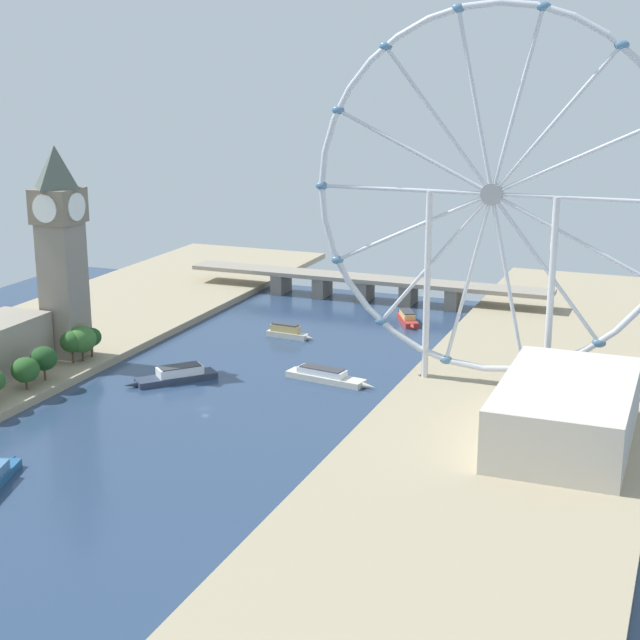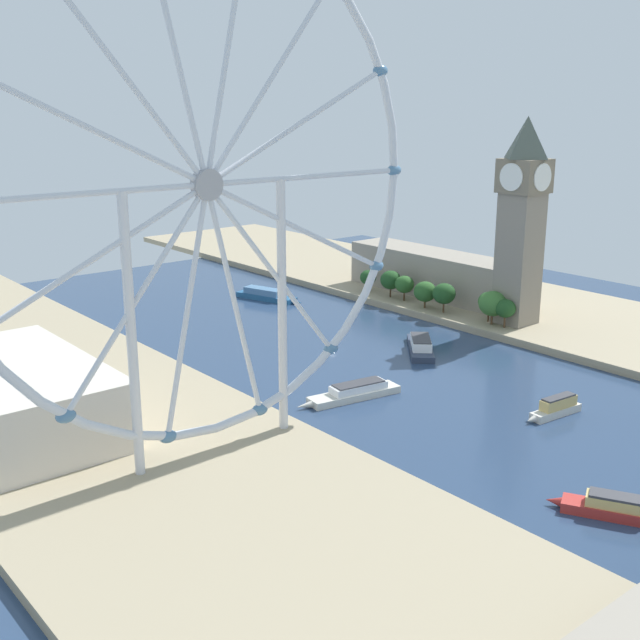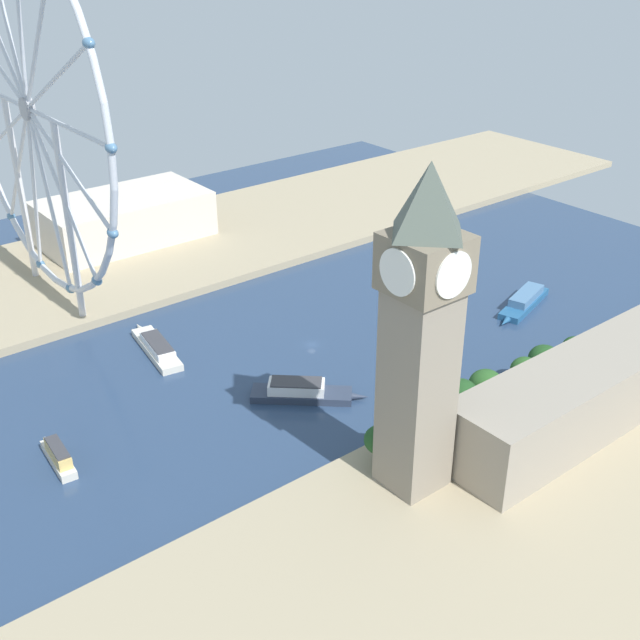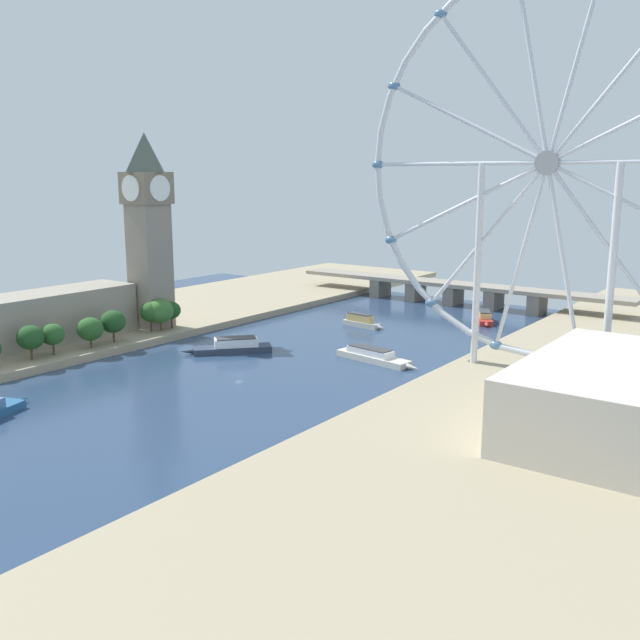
{
  "view_description": "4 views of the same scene",
  "coord_description": "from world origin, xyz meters",
  "px_view_note": "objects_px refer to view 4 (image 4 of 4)",
  "views": [
    {
      "loc": [
        152.8,
        -279.47,
        115.9
      ],
      "look_at": [
        12.47,
        76.41,
        13.8
      ],
      "focal_mm": 54.93,
      "sensor_mm": 36.0,
      "label": 1
    },
    {
      "loc": [
        185.2,
        216.43,
        90.69
      ],
      "look_at": [
        18.12,
        14.51,
        17.78
      ],
      "focal_mm": 44.44,
      "sensor_mm": 36.0,
      "label": 2
    },
    {
      "loc": [
        -185.63,
        145.23,
        131.25
      ],
      "look_at": [
        -18.64,
        11.42,
        20.55
      ],
      "focal_mm": 45.09,
      "sensor_mm": 36.0,
      "label": 3
    },
    {
      "loc": [
        161.27,
        -173.77,
        67.32
      ],
      "look_at": [
        20.73,
        19.39,
        18.65
      ],
      "focal_mm": 39.8,
      "sensor_mm": 36.0,
      "label": 4
    }
  ],
  "objects_px": {
    "tour_boat_3": "(373,356)",
    "tour_boat_4": "(485,318)",
    "parliament_block": "(21,321)",
    "ferris_wheel": "(548,165)",
    "riverside_hall": "(610,398)",
    "river_bridge": "(454,289)",
    "clock_tower": "(148,228)",
    "tour_boat_2": "(233,346)",
    "tour_boat_0": "(362,321)"
  },
  "relations": [
    {
      "from": "parliament_block",
      "to": "tour_boat_4",
      "type": "height_order",
      "value": "parliament_block"
    },
    {
      "from": "clock_tower",
      "to": "ferris_wheel",
      "type": "relative_size",
      "value": 0.62
    },
    {
      "from": "tour_boat_4",
      "to": "parliament_block",
      "type": "bearing_deg",
      "value": -64.15
    },
    {
      "from": "tour_boat_2",
      "to": "parliament_block",
      "type": "bearing_deg",
      "value": -9.16
    },
    {
      "from": "riverside_hall",
      "to": "tour_boat_2",
      "type": "bearing_deg",
      "value": 174.0
    },
    {
      "from": "river_bridge",
      "to": "tour_boat_4",
      "type": "height_order",
      "value": "river_bridge"
    },
    {
      "from": "riverside_hall",
      "to": "river_bridge",
      "type": "relative_size",
      "value": 0.37
    },
    {
      "from": "clock_tower",
      "to": "tour_boat_0",
      "type": "xyz_separation_m",
      "value": [
        66.08,
        64.9,
        -43.29
      ]
    },
    {
      "from": "riverside_hall",
      "to": "tour_boat_2",
      "type": "height_order",
      "value": "riverside_hall"
    },
    {
      "from": "ferris_wheel",
      "to": "tour_boat_2",
      "type": "bearing_deg",
      "value": -164.48
    },
    {
      "from": "river_bridge",
      "to": "tour_boat_0",
      "type": "bearing_deg",
      "value": -96.51
    },
    {
      "from": "clock_tower",
      "to": "ferris_wheel",
      "type": "distance_m",
      "value": 163.76
    },
    {
      "from": "clock_tower",
      "to": "tour_boat_4",
      "type": "xyz_separation_m",
      "value": [
        107.29,
        107.24,
        -43.61
      ]
    },
    {
      "from": "tour_boat_4",
      "to": "tour_boat_3",
      "type": "bearing_deg",
      "value": -30.72
    },
    {
      "from": "clock_tower",
      "to": "tour_boat_2",
      "type": "distance_m",
      "value": 67.14
    },
    {
      "from": "parliament_block",
      "to": "tour_boat_2",
      "type": "height_order",
      "value": "parliament_block"
    },
    {
      "from": "riverside_hall",
      "to": "tour_boat_4",
      "type": "bearing_deg",
      "value": 124.58
    },
    {
      "from": "parliament_block",
      "to": "tour_boat_3",
      "type": "height_order",
      "value": "parliament_block"
    },
    {
      "from": "parliament_block",
      "to": "river_bridge",
      "type": "height_order",
      "value": "parliament_block"
    },
    {
      "from": "ferris_wheel",
      "to": "tour_boat_2",
      "type": "height_order",
      "value": "ferris_wheel"
    },
    {
      "from": "parliament_block",
      "to": "ferris_wheel",
      "type": "relative_size",
      "value": 0.7
    },
    {
      "from": "clock_tower",
      "to": "tour_boat_4",
      "type": "bearing_deg",
      "value": 44.99
    },
    {
      "from": "ferris_wheel",
      "to": "riverside_hall",
      "type": "xyz_separation_m",
      "value": [
        34.87,
        -45.31,
        -58.22
      ]
    },
    {
      "from": "ferris_wheel",
      "to": "riverside_hall",
      "type": "bearing_deg",
      "value": -52.42
    },
    {
      "from": "clock_tower",
      "to": "tour_boat_2",
      "type": "relative_size",
      "value": 2.77
    },
    {
      "from": "parliament_block",
      "to": "riverside_hall",
      "type": "height_order",
      "value": "parliament_block"
    },
    {
      "from": "river_bridge",
      "to": "clock_tower",
      "type": "bearing_deg",
      "value": -117.89
    },
    {
      "from": "tour_boat_3",
      "to": "tour_boat_4",
      "type": "height_order",
      "value": "tour_boat_4"
    },
    {
      "from": "clock_tower",
      "to": "ferris_wheel",
      "type": "height_order",
      "value": "ferris_wheel"
    },
    {
      "from": "tour_boat_4",
      "to": "tour_boat_0",
      "type": "bearing_deg",
      "value": -72.06
    },
    {
      "from": "river_bridge",
      "to": "tour_boat_2",
      "type": "xyz_separation_m",
      "value": [
        -23.83,
        -145.68,
        -6.12
      ]
    },
    {
      "from": "river_bridge",
      "to": "tour_boat_0",
      "type": "distance_m",
      "value": 77.15
    },
    {
      "from": "ferris_wheel",
      "to": "river_bridge",
      "type": "xyz_separation_m",
      "value": [
        -84.97,
        115.48,
        -62.27
      ]
    },
    {
      "from": "tour_boat_0",
      "to": "tour_boat_3",
      "type": "distance_m",
      "value": 61.07
    },
    {
      "from": "tour_boat_2",
      "to": "tour_boat_4",
      "type": "relative_size",
      "value": 1.25
    },
    {
      "from": "riverside_hall",
      "to": "tour_boat_3",
      "type": "xyz_separation_m",
      "value": [
        -91.94,
        35.48,
        -10.46
      ]
    },
    {
      "from": "riverside_hall",
      "to": "river_bridge",
      "type": "distance_m",
      "value": 200.57
    },
    {
      "from": "clock_tower",
      "to": "tour_boat_4",
      "type": "distance_m",
      "value": 157.84
    },
    {
      "from": "river_bridge",
      "to": "tour_boat_4",
      "type": "distance_m",
      "value": 47.49
    },
    {
      "from": "tour_boat_3",
      "to": "parliament_block",
      "type": "bearing_deg",
      "value": -139.31
    },
    {
      "from": "parliament_block",
      "to": "tour_boat_3",
      "type": "bearing_deg",
      "value": 31.65
    },
    {
      "from": "riverside_hall",
      "to": "tour_boat_4",
      "type": "xyz_separation_m",
      "value": [
        -87.35,
        126.71,
        -10.3
      ]
    },
    {
      "from": "parliament_block",
      "to": "tour_boat_0",
      "type": "bearing_deg",
      "value": 56.98
    },
    {
      "from": "clock_tower",
      "to": "tour_boat_0",
      "type": "height_order",
      "value": "clock_tower"
    },
    {
      "from": "clock_tower",
      "to": "riverside_hall",
      "type": "relative_size",
      "value": 1.19
    },
    {
      "from": "tour_boat_2",
      "to": "tour_boat_3",
      "type": "height_order",
      "value": "tour_boat_2"
    },
    {
      "from": "clock_tower",
      "to": "tour_boat_3",
      "type": "xyz_separation_m",
      "value": [
        102.7,
        16.02,
        -43.77
      ]
    },
    {
      "from": "clock_tower",
      "to": "river_bridge",
      "type": "height_order",
      "value": "clock_tower"
    },
    {
      "from": "tour_boat_2",
      "to": "tour_boat_4",
      "type": "distance_m",
      "value": 125.0
    },
    {
      "from": "tour_boat_0",
      "to": "ferris_wheel",
      "type": "bearing_deg",
      "value": -17.54
    }
  ]
}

